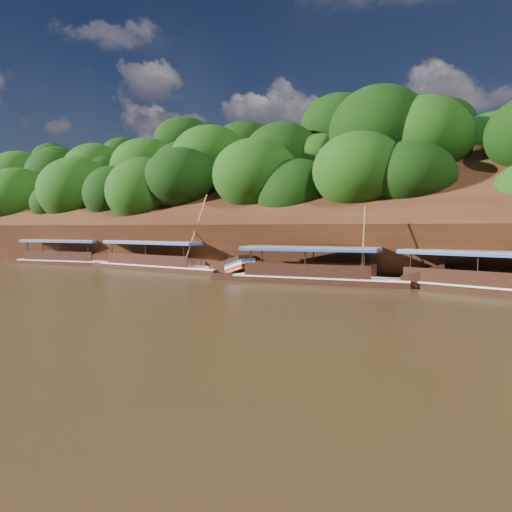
{
  "coord_description": "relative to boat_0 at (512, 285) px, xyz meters",
  "views": [
    {
      "loc": [
        14.33,
        -21.61,
        3.54
      ],
      "look_at": [
        -3.79,
        7.0,
        1.58
      ],
      "focal_mm": 35.0,
      "sensor_mm": 36.0,
      "label": 1
    }
  ],
  "objects": [
    {
      "name": "ground",
      "position": [
        -11.81,
        -7.37,
        -0.51
      ],
      "size": [
        160.0,
        160.0,
        0.0
      ],
      "primitive_type": "plane",
      "color": "black",
      "rests_on": "ground"
    },
    {
      "name": "riverbank",
      "position": [
        -11.82,
        15.36,
        1.38
      ],
      "size": [
        120.0,
        30.06,
        19.4
      ],
      "color": "black",
      "rests_on": "ground"
    },
    {
      "name": "boat_0",
      "position": [
        0.0,
        0.0,
        0.0
      ],
      "size": [
        13.92,
        4.62,
        5.51
      ],
      "rotation": [
        0.0,
        0.0,
        -0.21
      ],
      "color": "black",
      "rests_on": "ground"
    },
    {
      "name": "boat_1",
      "position": [
        -10.19,
        -0.17,
        0.01
      ],
      "size": [
        13.41,
        4.09,
        5.18
      ],
      "rotation": [
        0.0,
        0.0,
        0.17
      ],
      "color": "black",
      "rests_on": "ground"
    },
    {
      "name": "boat_2",
      "position": [
        -25.04,
        1.25,
        0.04
      ],
      "size": [
        15.42,
        3.02,
        6.5
      ],
      "rotation": [
        0.0,
        0.0,
        -0.05
      ],
      "color": "black",
      "rests_on": "ground"
    },
    {
      "name": "boat_3",
      "position": [
        -36.86,
        1.49,
        0.03
      ],
      "size": [
        13.34,
        4.3,
        2.8
      ],
      "rotation": [
        0.0,
        0.0,
        0.18
      ],
      "color": "black",
      "rests_on": "ground"
    },
    {
      "name": "reeds",
      "position": [
        -14.44,
        2.2,
        0.41
      ],
      "size": [
        50.95,
        2.42,
        2.24
      ],
      "color": "#2F6C1B",
      "rests_on": "ground"
    }
  ]
}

